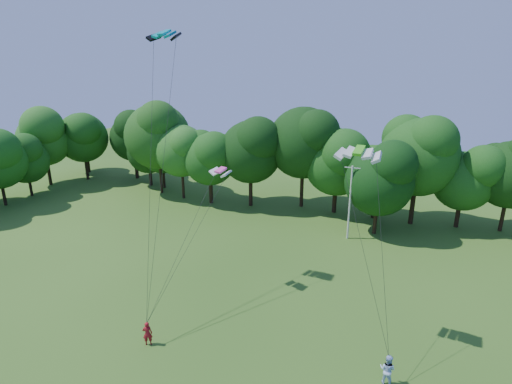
% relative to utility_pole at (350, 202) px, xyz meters
% --- Properties ---
extents(utility_pole, '(1.58, 0.20, 7.90)m').
position_rel_utility_pole_xyz_m(utility_pole, '(0.00, 0.00, 0.00)').
color(utility_pole, silver).
rests_on(utility_pole, ground).
extents(kite_flyer_left, '(0.74, 0.69, 1.70)m').
position_rel_utility_pole_xyz_m(kite_flyer_left, '(-7.78, -22.48, -3.22)').
color(kite_flyer_left, maroon).
rests_on(kite_flyer_left, ground).
extents(kite_flyer_right, '(1.06, 0.91, 1.90)m').
position_rel_utility_pole_xyz_m(kite_flyer_right, '(6.82, -19.16, -3.12)').
color(kite_flyer_right, '#B4CEFA').
rests_on(kite_flyer_right, ground).
extents(kite_teal, '(2.54, 1.17, 0.53)m').
position_rel_utility_pole_xyz_m(kite_teal, '(-11.56, -13.82, 15.73)').
color(kite_teal, '#0599A5').
rests_on(kite_teal, ground).
extents(kite_green, '(2.63, 1.25, 0.48)m').
position_rel_utility_pole_xyz_m(kite_green, '(3.60, -15.92, 8.70)').
color(kite_green, '#43C11D').
rests_on(kite_green, ground).
extents(kite_pink, '(1.91, 1.25, 0.35)m').
position_rel_utility_pole_xyz_m(kite_pink, '(-7.10, -13.80, 5.83)').
color(kite_pink, '#FF46B3').
rests_on(kite_pink, ground).
extents(tree_back_west, '(9.93, 9.93, 14.45)m').
position_rel_utility_pole_xyz_m(tree_back_west, '(-27.83, 4.22, 4.95)').
color(tree_back_west, black).
rests_on(tree_back_west, ground).
extents(tree_back_center, '(7.86, 7.86, 11.44)m').
position_rel_utility_pole_xyz_m(tree_back_center, '(2.33, 2.60, 3.07)').
color(tree_back_center, black).
rests_on(tree_back_center, ground).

